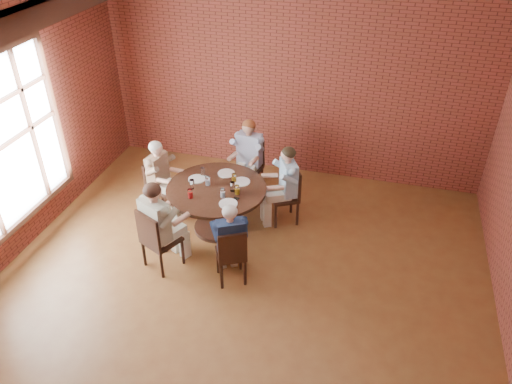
% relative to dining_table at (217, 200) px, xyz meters
% --- Properties ---
extents(floor, '(7.00, 7.00, 0.00)m').
position_rel_dining_table_xyz_m(floor, '(0.68, -1.43, -0.53)').
color(floor, brown).
rests_on(floor, ground).
extents(ceiling, '(7.00, 7.00, 0.00)m').
position_rel_dining_table_xyz_m(ceiling, '(0.68, -1.43, 2.87)').
color(ceiling, white).
rests_on(ceiling, wall_back).
extents(wall_back, '(7.00, 0.00, 7.00)m').
position_rel_dining_table_xyz_m(wall_back, '(0.68, 2.07, 1.17)').
color(wall_back, maroon).
rests_on(wall_back, ground).
extents(window, '(0.10, 2.16, 2.36)m').
position_rel_dining_table_xyz_m(window, '(-2.50, -1.03, 1.12)').
color(window, white).
rests_on(window, wall_left).
extents(dining_table, '(1.47, 1.47, 0.75)m').
position_rel_dining_table_xyz_m(dining_table, '(0.00, 0.00, 0.00)').
color(dining_table, black).
rests_on(dining_table, floor).
extents(chair_a, '(0.54, 0.54, 0.91)m').
position_rel_dining_table_xyz_m(chair_a, '(0.98, 0.52, -0.03)').
color(chair_a, black).
rests_on(chair_a, floor).
extents(diner_a, '(0.77, 0.72, 1.28)m').
position_rel_dining_table_xyz_m(diner_a, '(0.91, 0.49, 0.11)').
color(diner_a, teal).
rests_on(diner_a, floor).
extents(chair_b, '(0.47, 0.47, 0.93)m').
position_rel_dining_table_xyz_m(chair_b, '(0.17, 1.20, -0.02)').
color(chair_b, black).
rests_on(chair_b, floor).
extents(diner_b, '(0.60, 0.70, 1.31)m').
position_rel_dining_table_xyz_m(diner_b, '(0.16, 1.12, 0.13)').
color(diner_b, '#9DA8C8').
rests_on(diner_b, floor).
extents(chair_c, '(0.46, 0.46, 0.89)m').
position_rel_dining_table_xyz_m(chair_c, '(-1.05, 0.22, -0.04)').
color(chair_c, black).
rests_on(chair_c, floor).
extents(diner_c, '(0.67, 0.59, 1.25)m').
position_rel_dining_table_xyz_m(diner_c, '(-0.98, 0.21, 0.09)').
color(diner_c, brown).
rests_on(diner_c, floor).
extents(chair_d, '(0.58, 0.58, 0.95)m').
position_rel_dining_table_xyz_m(chair_d, '(-0.50, -1.05, -0.02)').
color(chair_d, black).
rests_on(chair_d, floor).
extents(diner_d, '(0.77, 0.83, 1.35)m').
position_rel_dining_table_xyz_m(diner_d, '(-0.46, -0.97, 0.15)').
color(diner_d, '#C9A99E').
rests_on(diner_d, floor).
extents(chair_e, '(0.50, 0.50, 0.87)m').
position_rel_dining_table_xyz_m(chair_e, '(0.56, -1.05, -0.05)').
color(chair_e, black).
rests_on(chair_e, floor).
extents(diner_e, '(0.67, 0.71, 1.22)m').
position_rel_dining_table_xyz_m(diner_e, '(0.53, -0.99, 0.08)').
color(diner_e, '#182644').
rests_on(diner_e, floor).
extents(plate_a, '(0.26, 0.26, 0.01)m').
position_rel_dining_table_xyz_m(plate_a, '(0.31, 0.24, 0.23)').
color(plate_a, white).
rests_on(plate_a, dining_table).
extents(plate_b, '(0.26, 0.26, 0.01)m').
position_rel_dining_table_xyz_m(plate_b, '(0.02, 0.41, 0.23)').
color(plate_b, white).
rests_on(plate_b, dining_table).
extents(plate_c, '(0.26, 0.26, 0.01)m').
position_rel_dining_table_xyz_m(plate_c, '(-0.35, 0.14, 0.23)').
color(plate_c, white).
rests_on(plate_c, dining_table).
extents(plate_d, '(0.26, 0.26, 0.01)m').
position_rel_dining_table_xyz_m(plate_d, '(0.30, -0.35, 0.23)').
color(plate_d, white).
rests_on(plate_d, dining_table).
extents(glass_a, '(0.07, 0.07, 0.14)m').
position_rel_dining_table_xyz_m(glass_a, '(0.25, -0.01, 0.29)').
color(glass_a, white).
rests_on(glass_a, dining_table).
extents(glass_b, '(0.07, 0.07, 0.14)m').
position_rel_dining_table_xyz_m(glass_b, '(0.20, 0.21, 0.29)').
color(glass_b, white).
rests_on(glass_b, dining_table).
extents(glass_c, '(0.07, 0.07, 0.14)m').
position_rel_dining_table_xyz_m(glass_c, '(-0.31, 0.26, 0.29)').
color(glass_c, white).
rests_on(glass_c, dining_table).
extents(glass_d, '(0.07, 0.07, 0.14)m').
position_rel_dining_table_xyz_m(glass_d, '(-0.14, 0.04, 0.29)').
color(glass_d, white).
rests_on(glass_d, dining_table).
extents(glass_e, '(0.07, 0.07, 0.14)m').
position_rel_dining_table_xyz_m(glass_e, '(-0.33, -0.10, 0.29)').
color(glass_e, white).
rests_on(glass_e, dining_table).
extents(glass_f, '(0.07, 0.07, 0.14)m').
position_rel_dining_table_xyz_m(glass_f, '(-0.27, -0.34, 0.29)').
color(glass_f, white).
rests_on(glass_f, dining_table).
extents(glass_g, '(0.07, 0.07, 0.14)m').
position_rel_dining_table_xyz_m(glass_g, '(0.17, -0.21, 0.29)').
color(glass_g, white).
rests_on(glass_g, dining_table).
extents(glass_h, '(0.07, 0.07, 0.14)m').
position_rel_dining_table_xyz_m(glass_h, '(0.34, -0.08, 0.29)').
color(glass_h, white).
rests_on(glass_h, dining_table).
extents(smartphone, '(0.10, 0.17, 0.01)m').
position_rel_dining_table_xyz_m(smartphone, '(0.36, -0.25, 0.23)').
color(smartphone, black).
rests_on(smartphone, dining_table).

